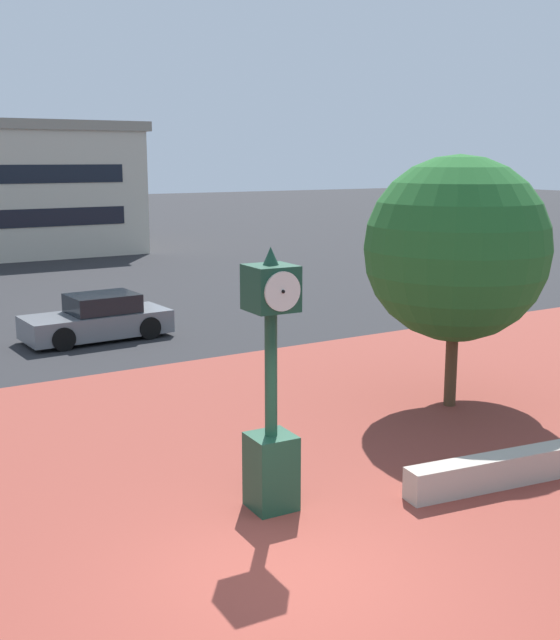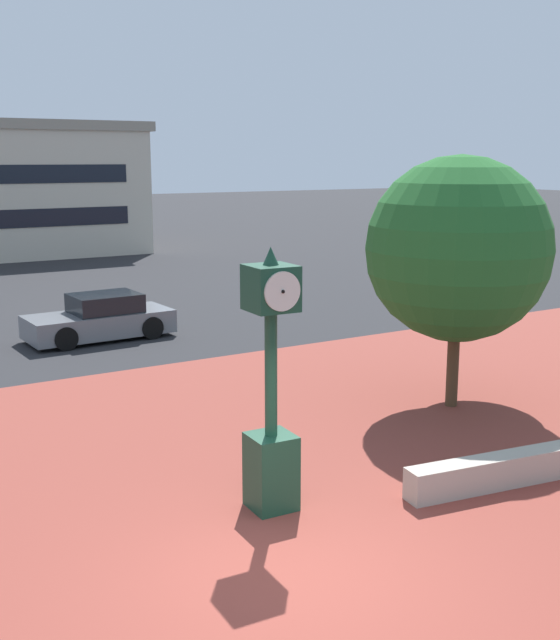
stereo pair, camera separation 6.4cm
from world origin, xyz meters
TOP-DOWN VIEW (x-y plane):
  - ground_plane at (0.00, 0.00)m, footprint 200.00×200.00m
  - plaza_brick_paving at (0.00, 3.11)m, footprint 44.00×14.22m
  - planter_wall at (4.20, 0.64)m, footprint 3.22×0.85m
  - street_clock at (0.79, 1.82)m, footprint 0.67×0.76m
  - plaza_tree at (6.66, 4.19)m, footprint 3.99×3.71m
  - car_street_near at (2.30, 13.82)m, footprint 4.09×1.94m

SIDE VIEW (x-z plane):
  - ground_plane at x=0.00m, z-range 0.00..0.00m
  - plaza_brick_paving at x=0.00m, z-range 0.00..0.01m
  - planter_wall at x=4.20m, z-range 0.00..0.50m
  - car_street_near at x=2.30m, z-range -0.07..1.21m
  - street_clock at x=0.79m, z-range -0.25..3.59m
  - plaza_tree at x=6.66m, z-range 0.62..5.73m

